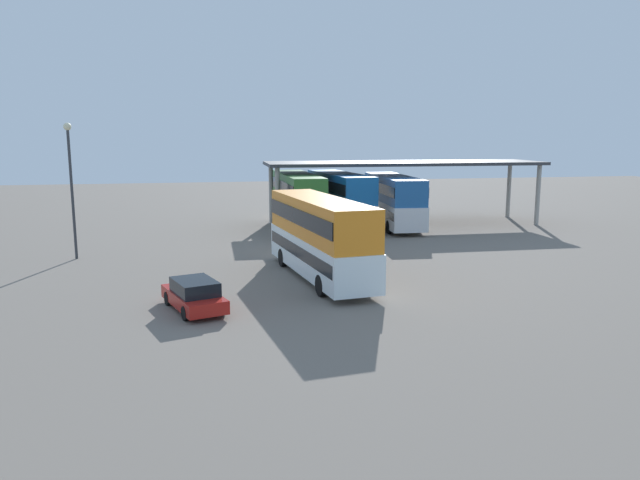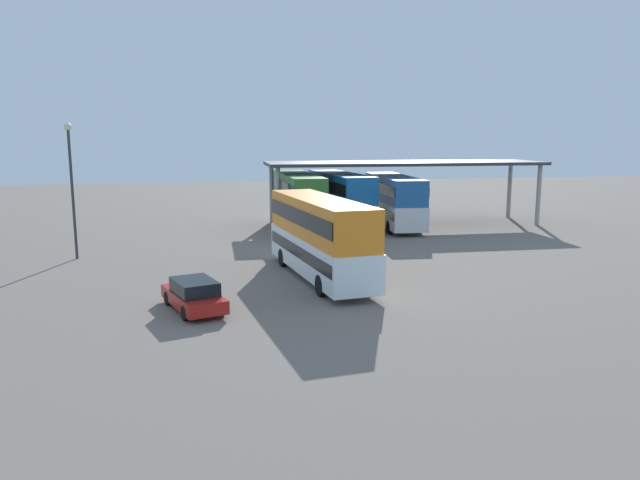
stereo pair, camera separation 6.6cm
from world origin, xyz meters
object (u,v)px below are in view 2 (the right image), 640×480
Objects in this scene: double_decker_far_right at (394,199)px; lamppost_tall at (71,175)px; double_decker_near_canopy at (298,199)px; double_decker_main at (320,235)px; parked_hatchback at (194,295)px; double_decker_mid_row at (340,198)px.

lamppost_tall is at bearing 114.51° from double_decker_far_right.
lamppost_tall reaches higher than double_decker_near_canopy.
double_decker_main is 2.51× the size of parked_hatchback.
double_decker_mid_row is (3.51, 0.70, -0.02)m from double_decker_near_canopy.
parked_hatchback is 26.04m from double_decker_far_right.
double_decker_near_canopy reaches higher than double_decker_main.
double_decker_far_right reaches higher than parked_hatchback.
double_decker_far_right is at bearing -37.20° from double_decker_main.
double_decker_mid_row is 4.31m from double_decker_far_right.
double_decker_far_right is 1.38× the size of lamppost_tall.
double_decker_mid_row is at bearing -23.91° from double_decker_main.
lamppost_tall is (-18.30, -9.24, 2.65)m from double_decker_mid_row.
parked_hatchback is at bearing 118.89° from double_decker_main.
double_decker_near_canopy reaches higher than double_decker_far_right.
double_decker_main reaches higher than parked_hatchback.
double_decker_near_canopy is at bearing 96.66° from double_decker_mid_row.
double_decker_main is 16.25m from double_decker_near_canopy.
double_decker_main is at bearing -29.83° from lamppost_tall.
lamppost_tall is (-13.33, 7.64, 2.74)m from double_decker_main.
double_decker_near_canopy is at bearing 93.69° from double_decker_far_right.
double_decker_far_right is (4.25, -0.71, -0.12)m from double_decker_mid_row.
lamppost_tall is (-7.01, 12.31, 4.35)m from parked_hatchback.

